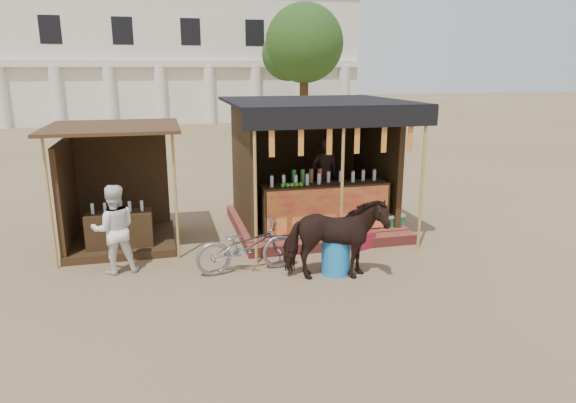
{
  "coord_description": "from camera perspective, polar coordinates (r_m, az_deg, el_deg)",
  "views": [
    {
      "loc": [
        -2.14,
        -7.02,
        3.4
      ],
      "look_at": [
        0.0,
        1.6,
        1.1
      ],
      "focal_mm": 32.0,
      "sensor_mm": 36.0,
      "label": 1
    }
  ],
  "objects": [
    {
      "name": "motorbike",
      "position": [
        8.84,
        -4.64,
        -4.97
      ],
      "size": [
        1.79,
        0.75,
        0.92
      ],
      "primitive_type": "imported",
      "rotation": [
        0.0,
        0.0,
        1.65
      ],
      "color": "gray",
      "rests_on": "ground"
    },
    {
      "name": "cooler",
      "position": [
        11.04,
        10.88,
        -2.43
      ],
      "size": [
        0.72,
        0.57,
        0.46
      ],
      "color": "#1A7743",
      "rests_on": "ground"
    },
    {
      "name": "ground",
      "position": [
        8.09,
        2.77,
        -10.36
      ],
      "size": [
        120.0,
        120.0,
        0.0
      ],
      "primitive_type": "plane",
      "color": "#846B4C",
      "rests_on": "ground"
    },
    {
      "name": "red_crate",
      "position": [
        10.19,
        8.16,
        -4.2
      ],
      "size": [
        0.53,
        0.49,
        0.31
      ],
      "primitive_type": "cube",
      "rotation": [
        0.0,
        0.0,
        0.37
      ],
      "color": "maroon",
      "rests_on": "ground"
    },
    {
      "name": "background_building",
      "position": [
        36.97,
        -14.2,
        15.01
      ],
      "size": [
        26.0,
        7.45,
        8.18
      ],
      "color": "silver",
      "rests_on": "ground"
    },
    {
      "name": "blue_barrel",
      "position": [
        8.79,
        5.35,
        -5.52
      ],
      "size": [
        0.57,
        0.57,
        0.8
      ],
      "primitive_type": "cylinder",
      "rotation": [
        0.0,
        0.0,
        0.18
      ],
      "color": "#1B7CCB",
      "rests_on": "ground"
    },
    {
      "name": "cow",
      "position": [
        8.44,
        5.18,
        -4.2
      ],
      "size": [
        1.75,
        1.0,
        1.4
      ],
      "primitive_type": "imported",
      "rotation": [
        0.0,
        0.0,
        1.42
      ],
      "color": "black",
      "rests_on": "ground"
    },
    {
      "name": "tree",
      "position": [
        30.25,
        1.39,
        16.86
      ],
      "size": [
        4.5,
        4.4,
        7.0
      ],
      "color": "#382314",
      "rests_on": "ground"
    },
    {
      "name": "main_stall",
      "position": [
        11.11,
        2.93,
        2.17
      ],
      "size": [
        3.6,
        3.61,
        2.78
      ],
      "color": "#993A32",
      "rests_on": "ground"
    },
    {
      "name": "bystander",
      "position": [
        9.17,
        -18.74,
        -2.94
      ],
      "size": [
        0.81,
        0.66,
        1.54
      ],
      "primitive_type": "imported",
      "rotation": [
        0.0,
        0.0,
        3.25
      ],
      "color": "white",
      "rests_on": "ground"
    },
    {
      "name": "secondary_stall",
      "position": [
        10.62,
        -19.06,
        -0.18
      ],
      "size": [
        2.4,
        2.4,
        2.38
      ],
      "color": "#352413",
      "rests_on": "ground"
    }
  ]
}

